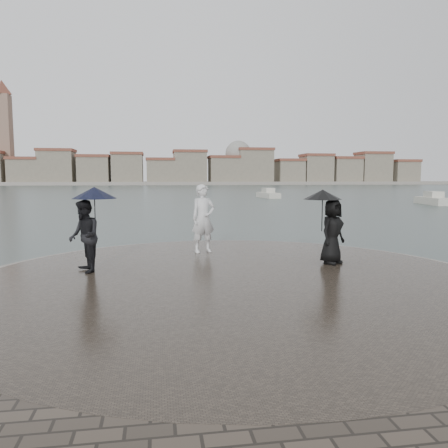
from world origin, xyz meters
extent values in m
plane|color=#2B3835|center=(0.00, 0.00, 0.00)|extent=(400.00, 400.00, 0.00)
cylinder|color=gray|center=(0.00, 3.50, 0.16)|extent=(12.50, 12.50, 0.32)
cylinder|color=#2D261E|center=(0.00, 3.50, 0.18)|extent=(11.90, 11.90, 0.36)
imported|color=silver|center=(-0.29, 6.99, 1.39)|extent=(0.86, 0.69, 2.06)
imported|color=black|center=(-3.40, 4.62, 1.23)|extent=(0.91, 1.02, 1.74)
cylinder|color=black|center=(-3.15, 4.72, 1.71)|extent=(0.02, 0.02, 0.90)
cone|color=black|center=(-3.15, 4.72, 2.26)|extent=(1.08, 1.08, 0.28)
imported|color=black|center=(2.87, 4.73, 1.21)|extent=(0.99, 0.93, 1.70)
cylinder|color=black|center=(2.62, 4.83, 1.66)|extent=(0.02, 0.02, 0.90)
cone|color=black|center=(2.62, 4.83, 2.18)|extent=(1.00, 1.00, 0.26)
cube|color=gray|center=(0.00, 163.00, 0.60)|extent=(260.00, 20.00, 1.20)
cube|color=gray|center=(-48.00, 160.00, 4.50)|extent=(10.00, 10.00, 9.00)
cube|color=brown|center=(-48.00, 160.00, 9.50)|extent=(10.60, 10.60, 1.00)
cube|color=gray|center=(-37.00, 160.00, 6.00)|extent=(12.00, 10.00, 12.00)
cube|color=brown|center=(-37.00, 160.00, 12.50)|extent=(12.60, 10.60, 1.00)
cube|color=gray|center=(-24.00, 160.00, 5.00)|extent=(11.00, 10.00, 10.00)
cube|color=brown|center=(-24.00, 160.00, 10.50)|extent=(11.60, 10.60, 1.00)
cube|color=gray|center=(-12.00, 160.00, 5.50)|extent=(11.00, 10.00, 11.00)
cube|color=brown|center=(-12.00, 160.00, 11.50)|extent=(11.60, 10.60, 1.00)
cube|color=gray|center=(0.00, 160.00, 4.50)|extent=(10.00, 10.00, 9.00)
cube|color=brown|center=(0.00, 160.00, 9.50)|extent=(10.60, 10.60, 1.00)
cube|color=gray|center=(11.00, 160.00, 6.00)|extent=(12.00, 10.00, 12.00)
cube|color=brown|center=(11.00, 160.00, 12.50)|extent=(12.60, 10.60, 1.00)
cube|color=gray|center=(24.00, 160.00, 5.00)|extent=(11.00, 10.00, 10.00)
cube|color=brown|center=(24.00, 160.00, 10.50)|extent=(11.60, 10.60, 1.00)
cube|color=gray|center=(36.00, 160.00, 6.50)|extent=(13.00, 10.00, 13.00)
cube|color=brown|center=(36.00, 160.00, 13.50)|extent=(13.60, 10.60, 1.00)
cube|color=gray|center=(50.00, 160.00, 4.50)|extent=(10.00, 10.00, 9.00)
cube|color=brown|center=(50.00, 160.00, 9.50)|extent=(10.60, 10.60, 1.00)
cube|color=gray|center=(61.00, 160.00, 5.50)|extent=(11.00, 10.00, 11.00)
cube|color=brown|center=(61.00, 160.00, 11.50)|extent=(11.60, 10.60, 1.00)
cube|color=gray|center=(73.00, 160.00, 5.00)|extent=(11.00, 10.00, 10.00)
cube|color=brown|center=(73.00, 160.00, 10.50)|extent=(11.60, 10.60, 1.00)
cube|color=gray|center=(85.00, 160.00, 6.00)|extent=(12.00, 10.00, 12.00)
cube|color=brown|center=(85.00, 160.00, 12.50)|extent=(12.60, 10.60, 1.00)
cube|color=gray|center=(98.00, 160.00, 4.50)|extent=(10.00, 10.00, 9.00)
cube|color=brown|center=(98.00, 160.00, 9.50)|extent=(10.60, 10.60, 1.00)
cube|color=#846654|center=(-55.00, 162.00, 16.00)|extent=(5.00, 5.00, 32.00)
cone|color=brown|center=(-55.00, 162.00, 34.50)|extent=(6.80, 6.80, 5.00)
sphere|color=gray|center=(30.00, 162.00, 12.00)|extent=(10.00, 10.00, 10.00)
cube|color=beige|center=(12.93, 50.00, 0.25)|extent=(2.02, 5.61, 0.90)
cube|color=beige|center=(12.93, 50.00, 0.85)|extent=(1.35, 2.09, 0.90)
cube|color=beige|center=(25.45, 33.42, 0.25)|extent=(2.49, 5.69, 0.90)
cube|color=beige|center=(25.45, 33.42, 0.85)|extent=(1.52, 2.17, 0.90)
camera|label=1|loc=(-1.69, -6.07, 2.61)|focal=35.00mm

